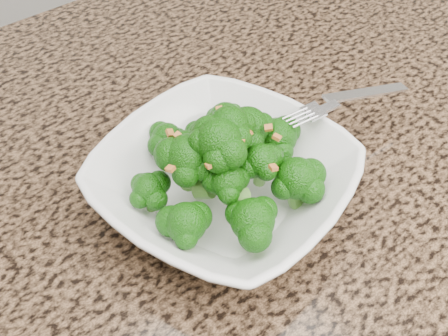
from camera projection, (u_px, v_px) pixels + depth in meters
granite_counter at (254, 250)px, 0.56m from camera, size 1.64×1.04×0.03m
bowl at (224, 182)px, 0.56m from camera, size 0.30×0.30×0.06m
broccoli_pile at (224, 132)px, 0.51m from camera, size 0.21×0.21×0.07m
garlic_topping at (224, 98)px, 0.48m from camera, size 0.13×0.13×0.01m
fork at (331, 106)px, 0.59m from camera, size 0.19×0.07×0.01m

